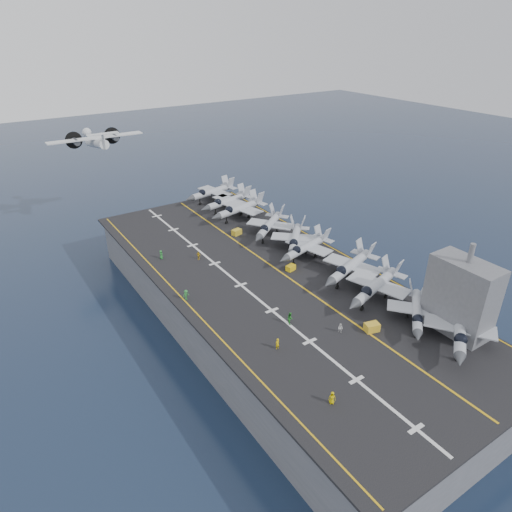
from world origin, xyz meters
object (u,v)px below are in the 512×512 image
island_superstructure (463,288)px  transport_plane (97,143)px  fighter_jet_0 (460,328)px  tow_cart_a (372,327)px

island_superstructure → transport_plane: 97.90m
fighter_jet_0 → transport_plane: transport_plane is taller
tow_cart_a → transport_plane: bearing=100.2°
tow_cart_a → fighter_jet_0: bearing=-47.3°
fighter_jet_0 → transport_plane: size_ratio=0.74×
island_superstructure → fighter_jet_0: island_superstructure is taller
tow_cart_a → island_superstructure: bearing=-31.4°
tow_cart_a → transport_plane: (-15.70, 87.13, 13.51)m
island_superstructure → tow_cart_a: bearing=148.6°
fighter_jet_0 → transport_plane: bearing=104.1°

